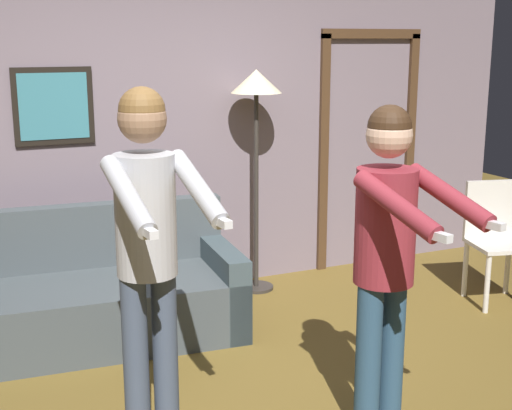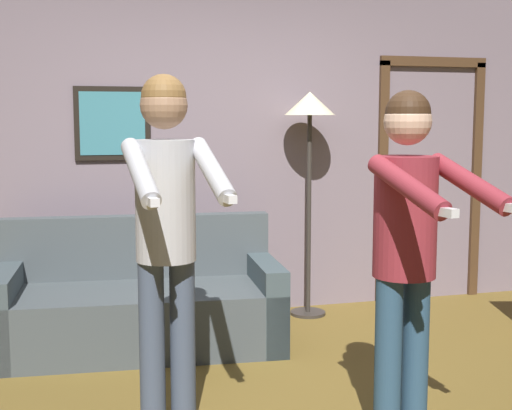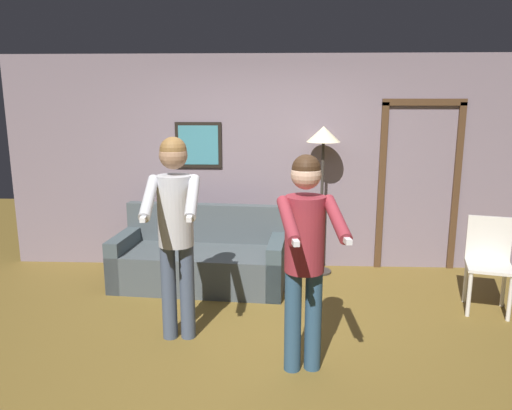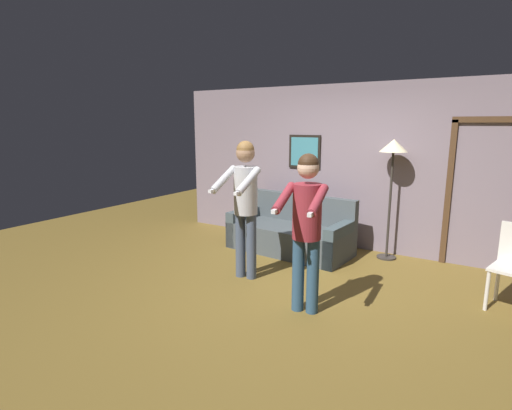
{
  "view_description": "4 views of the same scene",
  "coord_description": "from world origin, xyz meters",
  "px_view_note": "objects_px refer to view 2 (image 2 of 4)",
  "views": [
    {
      "loc": [
        -1.63,
        -3.28,
        1.99
      ],
      "look_at": [
        -0.21,
        -0.17,
        1.2
      ],
      "focal_mm": 50.0,
      "sensor_mm": 36.0,
      "label": 1
    },
    {
      "loc": [
        -1.23,
        -3.51,
        1.56
      ],
      "look_at": [
        -0.31,
        -0.21,
        1.15
      ],
      "focal_mm": 50.0,
      "sensor_mm": 36.0,
      "label": 2
    },
    {
      "loc": [
        0.14,
        -4.07,
        2.1
      ],
      "look_at": [
        -0.03,
        -0.24,
        1.27
      ],
      "focal_mm": 35.0,
      "sensor_mm": 36.0,
      "label": 3
    },
    {
      "loc": [
        1.99,
        -4.16,
        1.99
      ],
      "look_at": [
        -0.36,
        -0.33,
        1.07
      ],
      "focal_mm": 28.0,
      "sensor_mm": 36.0,
      "label": 4
    }
  ],
  "objects_px": {
    "couch": "(140,307)",
    "torchiere_lamp": "(310,123)",
    "person_standing_left": "(166,214)",
    "person_standing_right": "(407,233)"
  },
  "relations": [
    {
      "from": "torchiere_lamp",
      "to": "person_standing_left",
      "type": "xyz_separation_m",
      "value": [
        -1.39,
        -1.76,
        -0.44
      ]
    },
    {
      "from": "couch",
      "to": "torchiere_lamp",
      "type": "relative_size",
      "value": 1.11
    },
    {
      "from": "torchiere_lamp",
      "to": "person_standing_left",
      "type": "height_order",
      "value": "person_standing_left"
    },
    {
      "from": "torchiere_lamp",
      "to": "couch",
      "type": "bearing_deg",
      "value": -162.15
    },
    {
      "from": "person_standing_right",
      "to": "person_standing_left",
      "type": "bearing_deg",
      "value": 155.61
    },
    {
      "from": "torchiere_lamp",
      "to": "person_standing_left",
      "type": "relative_size",
      "value": 0.99
    },
    {
      "from": "torchiere_lamp",
      "to": "person_standing_right",
      "type": "distance_m",
      "value": 2.33
    },
    {
      "from": "person_standing_right",
      "to": "couch",
      "type": "bearing_deg",
      "value": 120.71
    },
    {
      "from": "person_standing_left",
      "to": "person_standing_right",
      "type": "xyz_separation_m",
      "value": [
        1.07,
        -0.49,
        -0.06
      ]
    },
    {
      "from": "couch",
      "to": "torchiere_lamp",
      "type": "distance_m",
      "value": 1.92
    }
  ]
}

